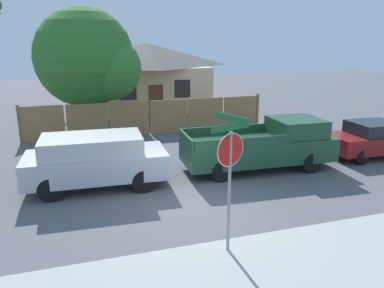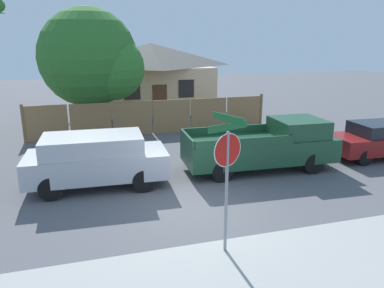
{
  "view_description": "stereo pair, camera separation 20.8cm",
  "coord_description": "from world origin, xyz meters",
  "views": [
    {
      "loc": [
        -2.97,
        -9.44,
        4.63
      ],
      "look_at": [
        0.29,
        0.95,
        1.6
      ],
      "focal_mm": 35.0,
      "sensor_mm": 36.0,
      "label": 1
    },
    {
      "loc": [
        -2.77,
        -9.51,
        4.63
      ],
      "look_at": [
        0.29,
        0.95,
        1.6
      ],
      "focal_mm": 35.0,
      "sensor_mm": 36.0,
      "label": 2
    }
  ],
  "objects": [
    {
      "name": "house",
      "position": [
        1.78,
        15.94,
        2.31
      ],
      "size": [
        8.13,
        6.13,
        4.46
      ],
      "color": "beige",
      "rests_on": "ground"
    },
    {
      "name": "oak_tree",
      "position": [
        -2.13,
        10.14,
        3.69
      ],
      "size": [
        5.14,
        4.9,
        6.25
      ],
      "color": "brown",
      "rests_on": "ground"
    },
    {
      "name": "orange_pickup",
      "position": [
        3.52,
        2.39,
        0.9
      ],
      "size": [
        5.59,
        2.2,
        1.84
      ],
      "rotation": [
        0.0,
        0.0,
        -0.04
      ],
      "color": "#1E472D",
      "rests_on": "ground"
    },
    {
      "name": "wooden_fence",
      "position": [
        0.53,
        8.92,
        0.86
      ],
      "size": [
        12.2,
        0.12,
        1.81
      ],
      "color": "#997047",
      "rests_on": "ground"
    },
    {
      "name": "sidewalk_strip",
      "position": [
        0.0,
        -3.6,
        0.0
      ],
      "size": [
        36.0,
        3.2,
        0.01
      ],
      "color": "#A3A39E",
      "rests_on": "ground"
    },
    {
      "name": "parked_sedan",
      "position": [
        8.61,
        2.4,
        0.74
      ],
      "size": [
        4.08,
        1.93,
        1.45
      ],
      "rotation": [
        0.0,
        0.0,
        -0.04
      ],
      "color": "maroon",
      "rests_on": "ground"
    },
    {
      "name": "ground_plane",
      "position": [
        0.0,
        0.0,
        0.0
      ],
      "size": [
        80.0,
        80.0,
        0.0
      ],
      "primitive_type": "plane",
      "color": "#56565B"
    },
    {
      "name": "red_suv",
      "position": [
        -2.51,
        2.4,
        0.94
      ],
      "size": [
        4.53,
        2.11,
        1.72
      ],
      "rotation": [
        0.0,
        0.0,
        -0.04
      ],
      "color": "#B7B7BC",
      "rests_on": "ground"
    },
    {
      "name": "stop_sign",
      "position": [
        0.08,
        -2.43,
        2.15
      ],
      "size": [
        1.01,
        0.91,
        3.14
      ],
      "rotation": [
        0.0,
        0.0,
        0.34
      ],
      "color": "gray",
      "rests_on": "ground"
    }
  ]
}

